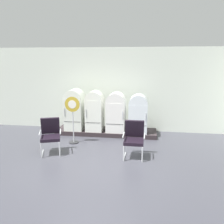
{
  "coord_description": "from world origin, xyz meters",
  "views": [
    {
      "loc": [
        1.46,
        -5.41,
        2.76
      ],
      "look_at": [
        0.26,
        2.75,
        0.91
      ],
      "focal_mm": 38.12,
      "sensor_mm": 36.0,
      "label": 1
    }
  ],
  "objects_px": {
    "refrigerator_0": "(75,108)",
    "sign_stand": "(73,120)",
    "refrigerator_2": "(116,111)",
    "armchair_right": "(134,137)",
    "refrigerator_3": "(138,113)",
    "armchair_left": "(50,134)",
    "refrigerator_1": "(95,110)"
  },
  "relations": [
    {
      "from": "refrigerator_2",
      "to": "refrigerator_3",
      "type": "distance_m",
      "value": 0.81
    },
    {
      "from": "refrigerator_2",
      "to": "refrigerator_1",
      "type": "bearing_deg",
      "value": -178.22
    },
    {
      "from": "refrigerator_3",
      "to": "armchair_right",
      "type": "distance_m",
      "value": 1.87
    },
    {
      "from": "refrigerator_1",
      "to": "refrigerator_2",
      "type": "distance_m",
      "value": 0.79
    },
    {
      "from": "refrigerator_3",
      "to": "armchair_left",
      "type": "relative_size",
      "value": 1.32
    },
    {
      "from": "refrigerator_0",
      "to": "refrigerator_3",
      "type": "relative_size",
      "value": 1.1
    },
    {
      "from": "refrigerator_1",
      "to": "sign_stand",
      "type": "xyz_separation_m",
      "value": [
        -0.51,
        -1.0,
        -0.13
      ]
    },
    {
      "from": "refrigerator_1",
      "to": "sign_stand",
      "type": "relative_size",
      "value": 0.94
    },
    {
      "from": "refrigerator_2",
      "to": "sign_stand",
      "type": "xyz_separation_m",
      "value": [
        -1.29,
        -1.03,
        -0.1
      ]
    },
    {
      "from": "refrigerator_2",
      "to": "refrigerator_3",
      "type": "bearing_deg",
      "value": -1.34
    },
    {
      "from": "refrigerator_1",
      "to": "sign_stand",
      "type": "height_order",
      "value": "refrigerator_1"
    },
    {
      "from": "refrigerator_1",
      "to": "refrigerator_3",
      "type": "height_order",
      "value": "refrigerator_1"
    },
    {
      "from": "refrigerator_1",
      "to": "armchair_right",
      "type": "distance_m",
      "value": 2.43
    },
    {
      "from": "refrigerator_0",
      "to": "armchair_left",
      "type": "bearing_deg",
      "value": -94.57
    },
    {
      "from": "armchair_left",
      "to": "armchair_right",
      "type": "relative_size",
      "value": 1.0
    },
    {
      "from": "refrigerator_2",
      "to": "sign_stand",
      "type": "bearing_deg",
      "value": -141.51
    },
    {
      "from": "refrigerator_2",
      "to": "armchair_right",
      "type": "height_order",
      "value": "refrigerator_2"
    },
    {
      "from": "refrigerator_2",
      "to": "refrigerator_3",
      "type": "xyz_separation_m",
      "value": [
        0.8,
        -0.02,
        -0.03
      ]
    },
    {
      "from": "refrigerator_0",
      "to": "armchair_left",
      "type": "height_order",
      "value": "refrigerator_0"
    },
    {
      "from": "armchair_left",
      "to": "sign_stand",
      "type": "distance_m",
      "value": 1.01
    },
    {
      "from": "refrigerator_1",
      "to": "refrigerator_2",
      "type": "height_order",
      "value": "refrigerator_1"
    },
    {
      "from": "refrigerator_3",
      "to": "armchair_right",
      "type": "bearing_deg",
      "value": -91.14
    },
    {
      "from": "refrigerator_0",
      "to": "refrigerator_1",
      "type": "xyz_separation_m",
      "value": [
        0.77,
        -0.04,
        -0.02
      ]
    },
    {
      "from": "refrigerator_1",
      "to": "refrigerator_3",
      "type": "distance_m",
      "value": 1.59
    },
    {
      "from": "refrigerator_1",
      "to": "sign_stand",
      "type": "bearing_deg",
      "value": -116.8
    },
    {
      "from": "refrigerator_0",
      "to": "sign_stand",
      "type": "xyz_separation_m",
      "value": [
        0.26,
        -1.05,
        -0.15
      ]
    },
    {
      "from": "armchair_right",
      "to": "refrigerator_0",
      "type": "bearing_deg",
      "value": 141.0
    },
    {
      "from": "refrigerator_3",
      "to": "refrigerator_0",
      "type": "bearing_deg",
      "value": 179.1
    },
    {
      "from": "refrigerator_3",
      "to": "armchair_left",
      "type": "xyz_separation_m",
      "value": [
        -2.51,
        -1.9,
        -0.3
      ]
    },
    {
      "from": "refrigerator_1",
      "to": "refrigerator_3",
      "type": "xyz_separation_m",
      "value": [
        1.59,
        0.01,
        -0.06
      ]
    },
    {
      "from": "refrigerator_2",
      "to": "armchair_right",
      "type": "bearing_deg",
      "value": -67.59
    },
    {
      "from": "sign_stand",
      "to": "refrigerator_1",
      "type": "bearing_deg",
      "value": 63.2
    }
  ]
}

